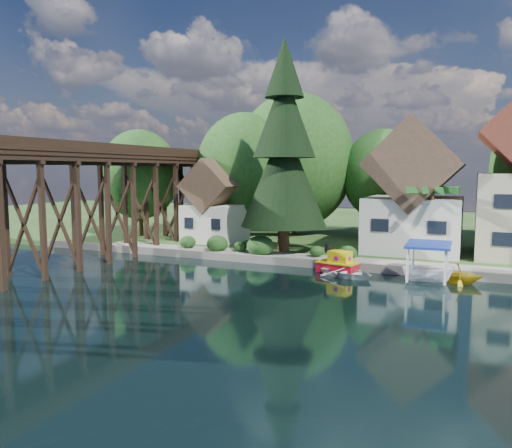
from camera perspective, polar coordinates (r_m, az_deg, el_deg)
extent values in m
plane|color=black|center=(30.53, 0.80, -7.56)|extent=(140.00, 140.00, 0.00)
cube|color=#28451B|center=(62.81, 12.85, -0.40)|extent=(140.00, 52.00, 0.50)
cube|color=slate|center=(36.80, 11.45, -4.83)|extent=(60.00, 0.40, 0.62)
cube|color=gray|center=(37.67, 14.86, -4.32)|extent=(50.00, 2.60, 0.06)
cube|color=black|center=(36.70, -25.03, 0.51)|extent=(4.00, 0.36, 8.00)
cube|color=black|center=(38.88, -21.50, 0.94)|extent=(4.00, 0.36, 8.00)
cube|color=black|center=(41.20, -18.36, 1.33)|extent=(4.00, 0.36, 8.00)
cube|color=black|center=(43.62, -15.56, 1.67)|extent=(4.00, 0.36, 8.00)
cube|color=black|center=(46.15, -13.06, 1.96)|extent=(4.00, 0.36, 8.00)
cube|color=black|center=(48.75, -10.83, 2.23)|extent=(4.00, 0.36, 8.00)
cube|color=black|center=(51.42, -8.82, 2.46)|extent=(4.00, 0.36, 8.00)
cube|color=black|center=(54.14, -7.01, 2.67)|extent=(4.00, 0.36, 8.00)
cube|color=black|center=(56.92, -5.37, 2.86)|extent=(4.00, 0.36, 8.00)
cube|color=black|center=(59.74, -3.89, 3.02)|extent=(4.00, 0.36, 8.00)
cube|color=black|center=(44.33, -17.81, 6.91)|extent=(0.35, 44.00, 0.35)
cube|color=black|center=(42.11, -14.20, 7.07)|extent=(0.35, 44.00, 0.35)
cube|color=black|center=(43.21, -16.07, 7.39)|extent=(4.00, 44.00, 0.30)
cube|color=black|center=(44.52, -18.09, 7.99)|extent=(0.12, 44.00, 0.80)
cube|color=black|center=(41.99, -13.96, 8.24)|extent=(0.12, 44.00, 0.80)
cube|color=silver|center=(43.82, 17.56, -0.02)|extent=(7.50, 8.00, 4.50)
cube|color=#483626|center=(43.60, 17.77, 6.46)|extent=(7.64, 8.64, 7.64)
cube|color=black|center=(40.09, 13.98, -0.14)|extent=(1.35, 0.08, 1.00)
cube|color=black|center=(39.63, 19.98, -0.40)|extent=(1.35, 0.08, 1.00)
cube|color=black|center=(39.76, 26.57, 0.94)|extent=(1.53, 0.08, 1.00)
cube|color=silver|center=(47.76, -4.67, 0.13)|extent=(5.00, 5.00, 3.50)
cube|color=#483626|center=(47.52, -4.71, 4.39)|extent=(5.09, 5.40, 5.09)
cube|color=black|center=(46.23, -7.69, 0.12)|extent=(0.90, 0.08, 1.00)
cube|color=black|center=(44.85, -4.62, -0.03)|extent=(0.90, 0.08, 1.00)
cylinder|color=#382314|center=(51.28, -1.31, 1.12)|extent=(0.50, 0.50, 4.50)
ellipsoid|color=#1D4A1A|center=(51.08, -1.33, 6.44)|extent=(4.40, 4.40, 5.06)
cylinder|color=#382314|center=(53.47, 4.39, 1.56)|extent=(0.50, 0.50, 4.95)
ellipsoid|color=#1D4A1A|center=(53.31, 4.43, 7.16)|extent=(5.00, 5.00, 5.75)
cylinder|color=#382314|center=(52.27, 14.11, 0.79)|extent=(0.50, 0.50, 4.05)
ellipsoid|color=#1D4A1A|center=(52.06, 14.23, 5.48)|extent=(4.00, 4.00, 4.60)
cylinder|color=#382314|center=(52.96, -13.03, 0.88)|extent=(0.50, 0.50, 4.05)
ellipsoid|color=#1D4A1A|center=(52.75, -13.15, 5.51)|extent=(4.00, 4.00, 4.60)
ellipsoid|color=#1A4418|center=(41.84, -4.45, -2.08)|extent=(1.98, 1.98, 1.53)
ellipsoid|color=#1A4418|center=(41.24, -1.80, -2.42)|extent=(1.54, 1.54, 1.19)
ellipsoid|color=#1A4418|center=(39.94, 0.49, -2.33)|extent=(2.20, 2.20, 1.70)
ellipsoid|color=#1A4418|center=(43.49, -7.83, -1.92)|extent=(1.76, 1.76, 1.36)
ellipsoid|color=#1A4418|center=(39.03, 6.94, -2.95)|extent=(1.54, 1.54, 1.19)
ellipsoid|color=#1A4418|center=(38.11, 10.42, -3.10)|extent=(1.76, 1.76, 1.36)
cylinder|color=#382314|center=(41.42, 3.18, -0.98)|extent=(0.96, 0.96, 3.21)
cone|color=black|center=(41.10, 3.22, 5.70)|extent=(7.07, 7.07, 8.56)
cone|color=black|center=(41.35, 3.26, 12.39)|extent=(5.14, 5.14, 6.96)
cone|color=black|center=(41.92, 3.29, 17.49)|extent=(3.21, 3.21, 4.82)
cylinder|color=#382314|center=(40.12, 19.22, -0.22)|extent=(0.50, 0.50, 5.05)
ellipsoid|color=#1A4E20|center=(39.93, 19.36, 3.70)|extent=(5.20, 5.20, 1.15)
cube|color=red|center=(36.09, 9.29, -4.98)|extent=(3.02, 2.05, 0.74)
cube|color=#DDC00B|center=(36.02, 9.30, -4.36)|extent=(3.13, 2.16, 0.09)
cube|color=#DDC00B|center=(35.87, 9.57, -3.78)|extent=(1.68, 1.40, 0.92)
cylinder|color=black|center=(36.23, 8.16, -2.70)|extent=(0.40, 0.40, 0.64)
cylinder|color=#9F0C68|center=(35.37, 9.16, -3.92)|extent=(0.34, 0.15, 0.33)
cylinder|color=#9F0C68|center=(36.37, 9.98, -3.65)|extent=(0.34, 0.15, 0.33)
cylinder|color=#9F0C68|center=(35.55, 10.63, -3.89)|extent=(0.15, 0.34, 0.33)
imported|color=silver|center=(34.72, 10.41, -5.31)|extent=(4.62, 4.00, 0.80)
imported|color=white|center=(34.39, 19.03, -5.29)|extent=(3.21, 1.25, 1.23)
cube|color=#1835A0|center=(34.08, 19.14, -2.23)|extent=(2.77, 3.99, 0.15)
cylinder|color=white|center=(32.51, 20.84, -4.67)|extent=(0.15, 0.15, 2.22)
cylinder|color=white|center=(35.92, 21.02, -3.68)|extent=(0.15, 0.15, 2.22)
cylinder|color=white|center=(32.64, 16.93, -4.49)|extent=(0.15, 0.15, 2.22)
cylinder|color=white|center=(36.04, 17.49, -3.53)|extent=(0.15, 0.15, 2.22)
imported|color=gold|center=(34.76, 22.33, -5.16)|extent=(2.88, 2.55, 1.40)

